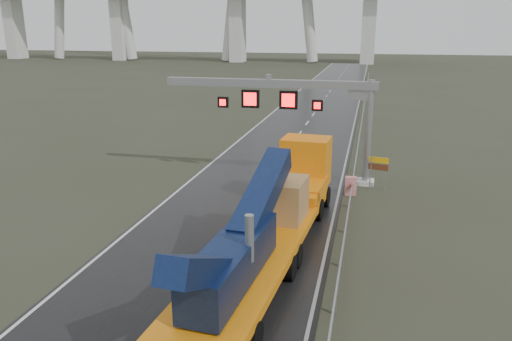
% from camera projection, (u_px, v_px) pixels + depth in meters
% --- Properties ---
extents(ground, '(400.00, 400.00, 0.00)m').
position_uv_depth(ground, '(175.00, 308.00, 19.38)').
color(ground, '#303223').
rests_on(ground, ground).
extents(road, '(11.00, 200.00, 0.02)m').
position_uv_depth(road, '(307.00, 123.00, 56.83)').
color(road, black).
rests_on(road, ground).
extents(guardrail, '(0.20, 140.00, 1.40)m').
position_uv_depth(guardrail, '(359.00, 138.00, 45.96)').
color(guardrail, gray).
rests_on(guardrail, ground).
extents(sign_gantry, '(14.90, 1.20, 7.42)m').
position_uv_depth(sign_gantry, '(299.00, 102.00, 34.22)').
color(sign_gantry, silver).
rests_on(sign_gantry, ground).
extents(heavy_haul_truck, '(4.64, 21.47, 5.00)m').
position_uv_depth(heavy_haul_truck, '(272.00, 216.00, 23.52)').
color(heavy_haul_truck, orange).
rests_on(heavy_haul_truck, ground).
extents(exit_sign_pair, '(1.31, 0.35, 2.27)m').
position_uv_depth(exit_sign_pair, '(378.00, 167.00, 33.20)').
color(exit_sign_pair, gray).
rests_on(exit_sign_pair, ground).
extents(striped_barrier, '(0.77, 0.48, 1.23)m').
position_uv_depth(striped_barrier, '(351.00, 186.00, 32.36)').
color(striped_barrier, red).
rests_on(striped_barrier, ground).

